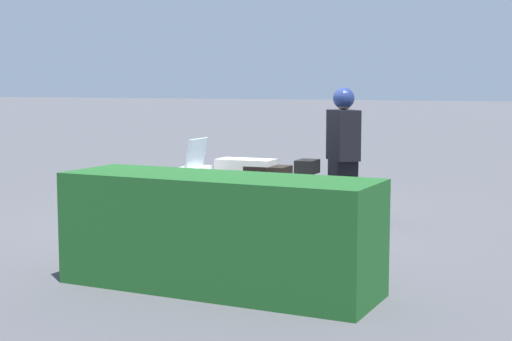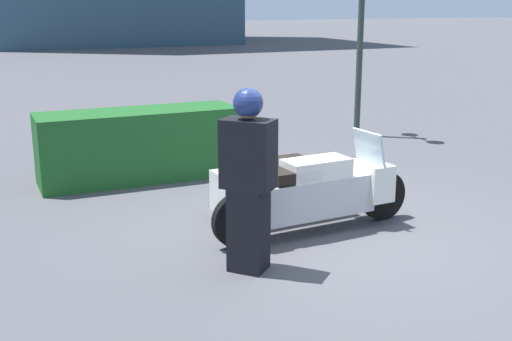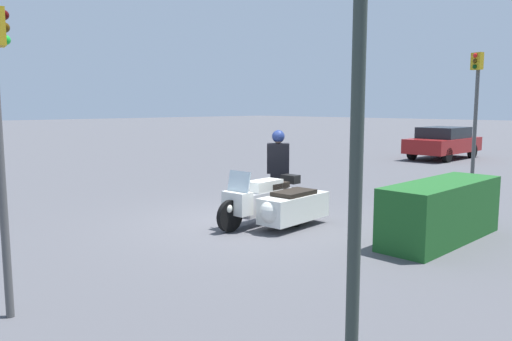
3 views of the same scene
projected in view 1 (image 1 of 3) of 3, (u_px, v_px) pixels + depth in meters
The scene contains 4 objects.
ground_plane at pixel (237, 221), 10.85m from camera, with size 160.00×160.00×0.00m, color #4C4C51.
police_motorcycle at pixel (233, 194), 10.24m from camera, with size 2.60×1.25×1.14m.
officer_rider at pixel (343, 152), 10.62m from camera, with size 0.56×0.58×1.84m.
hedge_bush_curbside at pixel (219, 233), 7.18m from camera, with size 2.96×0.91×1.06m, color #1E5623.
Camera 1 is at (-4.89, 9.53, 1.88)m, focal length 55.00 mm.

